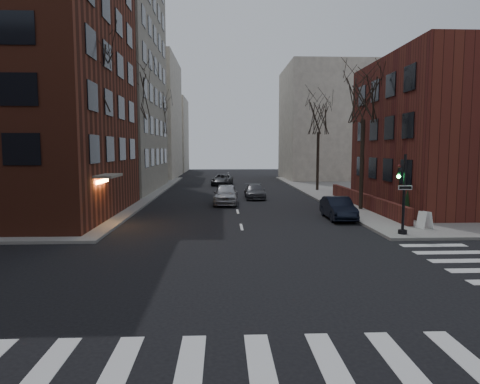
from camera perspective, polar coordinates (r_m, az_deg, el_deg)
The scene contains 21 objects.
ground at distance 12.71m, azimuth 2.71°, elevation -14.60°, with size 160.00×160.00×0.00m, color black.
building_left_tan at distance 49.48m, azimuth -22.06°, elevation 16.55°, with size 18.00×18.00×28.00m, color gray.
building_right_brick at distance 35.53m, azimuth 27.48°, elevation 6.89°, with size 12.00×14.00×11.00m, color #582219.
low_wall_right at distance 32.78m, azimuth 16.09°, elevation -1.04°, with size 0.35×16.00×1.00m, color #582219.
building_distant_la at distance 68.45m, azimuth -14.31°, elevation 9.47°, with size 14.00×16.00×18.00m, color beige.
building_distant_ra at distance 64.02m, azimuth 12.31°, elevation 8.88°, with size 14.00×14.00×16.00m, color beige.
building_distant_lb at distance 84.75m, azimuth -10.56°, elevation 7.46°, with size 10.00×12.00×14.00m, color beige.
traffic_signal at distance 22.86m, azimuth 20.86°, elevation -0.90°, with size 0.76×0.44×4.00m.
tree_left_a at distance 27.29m, azimuth -19.39°, elevation 14.00°, with size 4.18×4.18×10.26m.
tree_left_b at distance 38.90m, azimuth -14.15°, elevation 12.26°, with size 4.40×4.40×10.80m.
tree_left_c at distance 52.56m, azimuth -10.98°, elevation 9.64°, with size 3.96×3.96×9.72m.
tree_right_a at distance 31.66m, azimuth 16.18°, elevation 12.11°, with size 3.96×3.96×9.72m.
tree_right_b at distance 45.07m, azimuth 10.43°, elevation 9.74°, with size 3.74×3.74×9.18m.
streetlamp_near at distance 34.61m, azimuth -14.33°, elevation 5.31°, with size 0.36×0.36×6.28m.
streetlamp_far at distance 54.33m, azimuth -9.96°, elevation 5.53°, with size 0.36×0.36×6.28m.
parked_sedan at distance 27.57m, azimuth 12.95°, elevation -2.11°, with size 1.48×4.24×1.40m, color black.
car_lane_silver at distance 34.05m, azimuth -1.90°, elevation -0.30°, with size 1.90×4.72×1.61m, color #AAABAF.
car_lane_gray at distance 38.06m, azimuth 1.98°, elevation 0.08°, with size 1.76×4.32×1.25m, color #45464B.
car_lane_far at distance 51.97m, azimuth -2.41°, elevation 1.66°, with size 2.23×4.83×1.34m, color #3C3C40.
sandwich_board at distance 25.04m, azimuth 23.41°, elevation -3.43°, with size 0.42×0.58×0.93m, color white.
evergreen_shrub at distance 28.69m, azimuth 21.44°, elevation -1.39°, with size 1.06×1.06×1.77m, color black.
Camera 1 is at (-1.08, -11.86, 4.43)m, focal length 32.00 mm.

